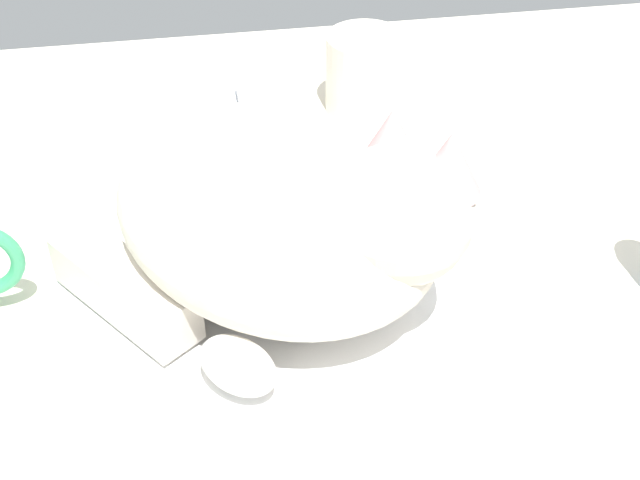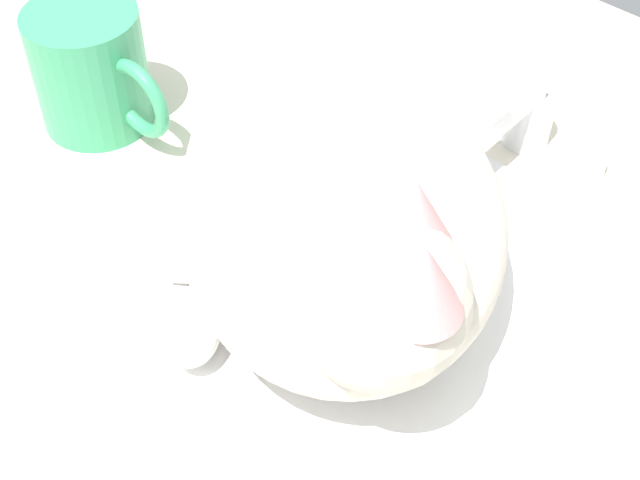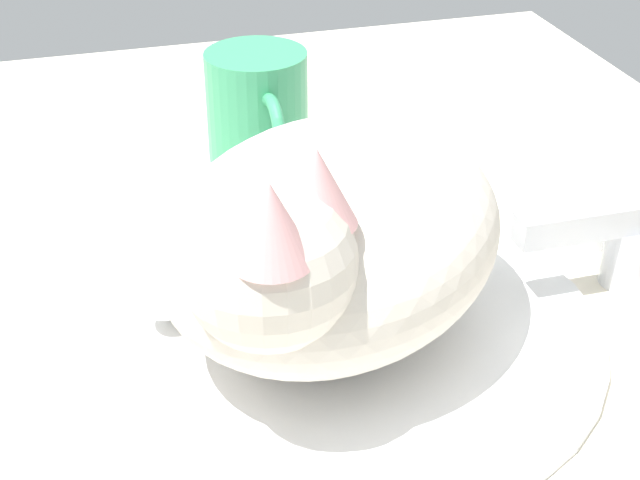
{
  "view_description": "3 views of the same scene",
  "coord_description": "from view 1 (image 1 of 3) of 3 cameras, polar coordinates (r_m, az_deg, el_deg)",
  "views": [
    {
      "loc": [
        -4.66,
        -47.42,
        44.12
      ],
      "look_at": [
        2.72,
        -1.75,
        5.82
      ],
      "focal_mm": 50.13,
      "sensor_mm": 36.0,
      "label": 1
    },
    {
      "loc": [
        24.66,
        -29.39,
        45.79
      ],
      "look_at": [
        -1.06,
        -0.88,
        5.24
      ],
      "focal_mm": 52.58,
      "sensor_mm": 36.0,
      "label": 2
    },
    {
      "loc": [
        47.62,
        -14.47,
        36.71
      ],
      "look_at": [
        -2.78,
        -0.03,
        5.14
      ],
      "focal_mm": 54.82,
      "sensor_mm": 36.0,
      "label": 3
    }
  ],
  "objects": [
    {
      "name": "ground_plane",
      "position": [
        0.66,
        -2.58,
        -4.19
      ],
      "size": [
        110.0,
        82.5,
        3.0
      ],
      "primitive_type": "cube",
      "color": "silver"
    },
    {
      "name": "cat",
      "position": [
        0.59,
        -1.94,
        1.52
      ],
      "size": [
        30.92,
        30.33,
        15.46
      ],
      "color": "beige",
      "rests_on": "sink_basin"
    },
    {
      "name": "rinse_cup",
      "position": [
        0.83,
        2.86,
        10.59
      ],
      "size": [
        7.13,
        7.13,
        7.4
      ],
      "color": "silver",
      "rests_on": "ground_plane"
    },
    {
      "name": "sink_basin",
      "position": [
        0.65,
        -2.63,
        -2.94
      ],
      "size": [
        33.91,
        33.91,
        0.91
      ],
      "primitive_type": "cylinder",
      "color": "white",
      "rests_on": "ground_plane"
    },
    {
      "name": "faucet",
      "position": [
        0.79,
        -4.47,
        7.83
      ],
      "size": [
        13.23,
        10.32,
        6.26
      ],
      "color": "silver",
      "rests_on": "ground_plane"
    }
  ]
}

